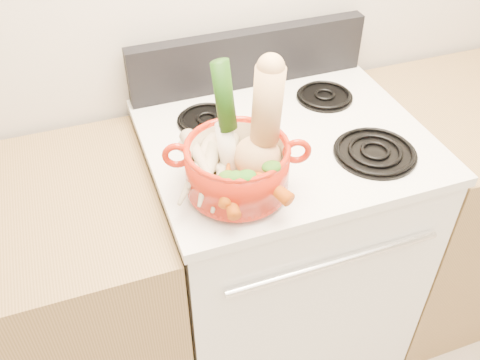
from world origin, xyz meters
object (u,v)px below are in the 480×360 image
object	(u,v)px
stove_body	(278,252)
squash	(260,124)
dutch_oven	(237,167)
leek	(227,121)

from	to	relation	value
stove_body	squash	xyz separation A→B (m)	(-0.15, -0.17, 0.68)
dutch_oven	squash	distance (m)	0.12
leek	dutch_oven	bearing A→B (deg)	-86.67
stove_body	squash	world-z (taller)	squash
dutch_oven	leek	world-z (taller)	leek
stove_body	squash	distance (m)	0.72
squash	dutch_oven	bearing A→B (deg)	-153.27
dutch_oven	squash	bearing A→B (deg)	19.38
stove_body	dutch_oven	size ratio (longest dim) A/B	3.69
dutch_oven	leek	bearing A→B (deg)	129.00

